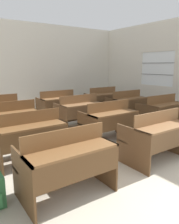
% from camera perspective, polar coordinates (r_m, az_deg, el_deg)
% --- Properties ---
extents(wall_back, '(6.64, 0.06, 3.14)m').
position_cam_1_polar(wall_back, '(8.18, -13.39, 10.88)').
color(wall_back, beige).
rests_on(wall_back, ground_plane).
extents(wall_right_with_window, '(0.06, 6.82, 3.14)m').
position_cam_1_polar(wall_right_with_window, '(7.54, 22.45, 10.22)').
color(wall_right_with_window, beige).
rests_on(wall_right_with_window, ground_plane).
extents(bench_front_left, '(1.18, 0.77, 0.91)m').
position_cam_1_polar(bench_front_left, '(2.94, -5.92, -12.73)').
color(bench_front_left, '#53361D').
rests_on(bench_front_left, ground_plane).
extents(bench_front_center, '(1.18, 0.77, 0.91)m').
position_cam_1_polar(bench_front_center, '(4.10, 17.32, -5.93)').
color(bench_front_center, brown).
rests_on(bench_front_center, ground_plane).
extents(bench_second_left, '(1.18, 0.77, 0.91)m').
position_cam_1_polar(bench_second_left, '(4.07, -15.24, -5.94)').
color(bench_second_left, '#52351D').
rests_on(bench_second_left, ground_plane).
extents(bench_second_center, '(1.18, 0.77, 0.91)m').
position_cam_1_polar(bench_second_center, '(4.97, 5.21, -2.27)').
color(bench_second_center, '#54381F').
rests_on(bench_second_center, ground_plane).
extents(bench_second_right, '(1.18, 0.77, 0.91)m').
position_cam_1_polar(bench_second_right, '(6.32, 18.31, 0.27)').
color(bench_second_right, brown).
rests_on(bench_second_right, ground_plane).
extents(bench_third_left, '(1.18, 0.77, 0.91)m').
position_cam_1_polar(bench_third_left, '(5.26, -19.94, -2.16)').
color(bench_third_left, '#52351C').
rests_on(bench_third_left, ground_plane).
extents(bench_third_center, '(1.18, 0.77, 0.91)m').
position_cam_1_polar(bench_third_center, '(6.01, -2.63, 0.29)').
color(bench_third_center, brown).
rests_on(bench_third_center, ground_plane).
extents(bench_third_right, '(1.18, 0.77, 0.91)m').
position_cam_1_polar(bench_third_right, '(7.13, 9.78, 2.01)').
color(bench_third_right, brown).
rests_on(bench_third_right, ground_plane).
extents(bench_back_center, '(1.18, 0.77, 0.91)m').
position_cam_1_polar(bench_back_center, '(7.12, -8.24, 2.05)').
color(bench_back_center, brown).
rests_on(bench_back_center, ground_plane).
extents(bench_back_right, '(1.18, 0.77, 0.91)m').
position_cam_1_polar(bench_back_right, '(8.09, 3.61, 3.36)').
color(bench_back_right, brown).
rests_on(bench_back_right, ground_plane).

